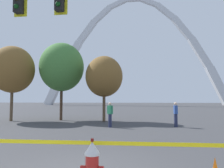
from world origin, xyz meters
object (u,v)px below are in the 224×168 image
at_px(pedestrian_walking_left, 176,114).
at_px(pedestrian_standing_center, 110,114).
at_px(monument_arch, 134,55).
at_px(fire_hydrant, 92,166).

distance_m(pedestrian_walking_left, pedestrian_standing_center, 4.23).
xyz_separation_m(monument_arch, pedestrian_walking_left, (3.77, -56.60, -15.62)).
relative_size(fire_hydrant, pedestrian_walking_left, 0.62).
bearing_deg(fire_hydrant, pedestrian_standing_center, 95.27).
xyz_separation_m(fire_hydrant, monument_arch, (-0.47, 66.88, 15.97)).
relative_size(fire_hydrant, monument_arch, 0.02).
bearing_deg(pedestrian_walking_left, fire_hydrant, -107.79).
height_order(fire_hydrant, monument_arch, monument_arch).
bearing_deg(monument_arch, pedestrian_walking_left, -86.19).
height_order(monument_arch, pedestrian_walking_left, monument_arch).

